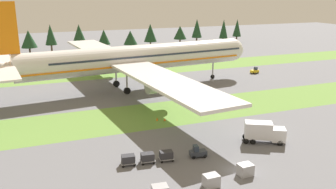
% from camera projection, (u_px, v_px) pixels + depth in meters
% --- Properties ---
extents(ground_plane, '(400.00, 400.00, 0.00)m').
position_uv_depth(ground_plane, '(239.00, 171.00, 51.93)').
color(ground_plane, slate).
extents(grass_strip_near, '(320.00, 15.83, 0.01)m').
position_uv_depth(grass_strip_near, '(168.00, 113.00, 76.78)').
color(grass_strip_near, olive).
rests_on(grass_strip_near, ground).
extents(grass_strip_far, '(320.00, 15.83, 0.01)m').
position_uv_depth(grass_strip_far, '(119.00, 72.00, 115.90)').
color(grass_strip_far, olive).
rests_on(grass_strip_far, ground).
extents(airliner, '(72.02, 88.56, 22.80)m').
position_uv_depth(airliner, '(128.00, 59.00, 92.95)').
color(airliner, silver).
rests_on(airliner, ground).
extents(baggage_tug, '(2.74, 1.61, 1.97)m').
position_uv_depth(baggage_tug, '(198.00, 152.00, 56.08)').
color(baggage_tug, '#2D333D').
rests_on(baggage_tug, ground).
extents(cargo_dolly_lead, '(2.37, 1.76, 1.55)m').
position_uv_depth(cargo_dolly_lead, '(166.00, 155.00, 54.86)').
color(cargo_dolly_lead, '#A3A3A8').
rests_on(cargo_dolly_lead, ground).
extents(cargo_dolly_second, '(2.37, 1.76, 1.55)m').
position_uv_depth(cargo_dolly_second, '(147.00, 157.00, 54.18)').
color(cargo_dolly_second, '#A3A3A8').
rests_on(cargo_dolly_second, ground).
extents(cargo_dolly_third, '(2.37, 1.76, 1.55)m').
position_uv_depth(cargo_dolly_third, '(128.00, 159.00, 53.49)').
color(cargo_dolly_third, '#A3A3A8').
rests_on(cargo_dolly_third, ground).
extents(catering_truck, '(7.20, 5.38, 3.58)m').
position_uv_depth(catering_truck, '(264.00, 132.00, 61.23)').
color(catering_truck, silver).
rests_on(catering_truck, ground).
extents(pushback_tractor, '(2.72, 1.57, 1.97)m').
position_uv_depth(pushback_tractor, '(255.00, 71.00, 113.57)').
color(pushback_tractor, yellow).
rests_on(pushback_tractor, ground).
extents(ground_crew_marshaller, '(0.36, 0.56, 1.74)m').
position_uv_depth(ground_crew_marshaller, '(285.00, 137.00, 61.41)').
color(ground_crew_marshaller, black).
rests_on(ground_crew_marshaller, ground).
extents(uld_container_1, '(2.05, 1.67, 1.68)m').
position_uv_depth(uld_container_1, '(211.00, 181.00, 47.59)').
color(uld_container_1, '#A3A3A8').
rests_on(uld_container_1, ground).
extents(uld_container_2, '(2.07, 1.69, 1.67)m').
position_uv_depth(uld_container_2, '(245.00, 170.00, 50.54)').
color(uld_container_2, '#A3A3A8').
rests_on(uld_container_2, ground).
extents(taxiway_marker_0, '(0.44, 0.44, 0.68)m').
position_uv_depth(taxiway_marker_0, '(157.00, 119.00, 72.10)').
color(taxiway_marker_0, orange).
rests_on(taxiway_marker_0, ground).
extents(taxiway_marker_1, '(0.44, 0.44, 0.64)m').
position_uv_depth(taxiway_marker_1, '(165.00, 119.00, 72.02)').
color(taxiway_marker_1, orange).
rests_on(taxiway_marker_1, ground).
extents(distant_tree_line, '(148.49, 10.79, 12.42)m').
position_uv_depth(distant_tree_line, '(81.00, 36.00, 151.51)').
color(distant_tree_line, '#4C3823').
rests_on(distant_tree_line, ground).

